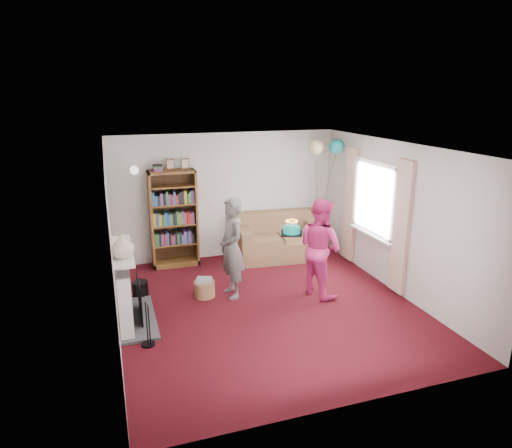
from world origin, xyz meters
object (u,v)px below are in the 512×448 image
object	(u,v)px
sofa	(278,241)
person_striped	(232,248)
bookcase	(173,219)
birthday_cake	(292,230)
person_magenta	(320,247)

from	to	relation	value
sofa	person_striped	distance (m)	2.09
bookcase	birthday_cake	world-z (taller)	bookcase
person_striped	birthday_cake	distance (m)	1.01
bookcase	person_magenta	world-z (taller)	bookcase
person_magenta	birthday_cake	size ratio (longest dim) A/B	4.83
person_striped	person_magenta	bearing A→B (deg)	69.75
person_striped	person_magenta	size ratio (longest dim) A/B	1.02
bookcase	person_magenta	distance (m)	2.95
bookcase	person_striped	distance (m)	1.86
sofa	person_striped	xyz separation A→B (m)	(-1.37, -1.50, 0.49)
bookcase	person_magenta	bearing A→B (deg)	-45.37
bookcase	person_magenta	size ratio (longest dim) A/B	1.26
sofa	person_striped	size ratio (longest dim) A/B	1.03
bookcase	sofa	world-z (taller)	bookcase
person_striped	person_magenta	xyz separation A→B (m)	(1.39, -0.37, -0.02)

